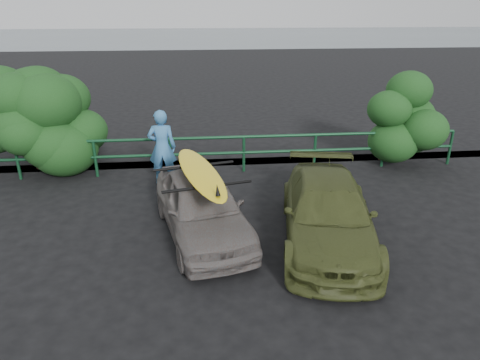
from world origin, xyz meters
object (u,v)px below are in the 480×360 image
(sedan, at_px, (202,206))
(man, at_px, (162,147))
(guardrail, at_px, (208,155))
(olive_vehicle, at_px, (327,213))
(surfboard, at_px, (200,172))

(sedan, height_order, man, man)
(guardrail, distance_m, olive_vehicle, 4.50)
(olive_vehicle, bearing_deg, man, 146.51)
(olive_vehicle, xyz_separation_m, man, (-3.37, 3.30, 0.37))
(guardrail, relative_size, surfboard, 4.69)
(surfboard, bearing_deg, sedan, -102.91)
(man, bearing_deg, olive_vehicle, 138.03)
(olive_vehicle, relative_size, man, 2.14)
(sedan, bearing_deg, olive_vehicle, -24.41)
(sedan, bearing_deg, guardrail, 73.59)
(guardrail, relative_size, olive_vehicle, 3.38)
(guardrail, xyz_separation_m, surfboard, (-0.21, -3.43, 0.83))
(man, height_order, surfboard, man)
(olive_vehicle, distance_m, surfboard, 2.58)
(guardrail, height_order, olive_vehicle, olive_vehicle)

